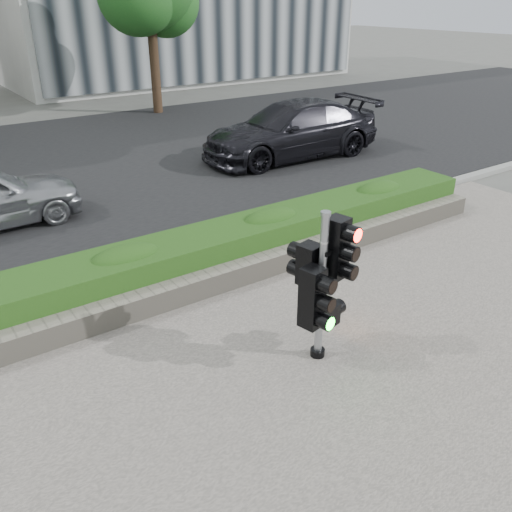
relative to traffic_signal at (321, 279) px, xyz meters
name	(u,v)px	position (x,y,z in m)	size (l,w,h in m)	color
ground	(293,349)	(-0.17, 0.28, -1.12)	(120.00, 120.00, 0.00)	#51514C
sidewalk	(452,471)	(-0.17, -2.22, -1.11)	(16.00, 11.00, 0.03)	#9E9389
road	(61,168)	(-0.17, 10.28, -1.11)	(60.00, 13.00, 0.02)	black
curb	(181,259)	(-0.17, 3.43, -1.06)	(60.00, 0.25, 0.12)	gray
stone_wall	(218,280)	(-0.17, 2.18, -0.92)	(12.00, 0.32, 0.34)	gray
hedge	(197,255)	(-0.17, 2.83, -0.75)	(12.00, 1.00, 0.68)	#468027
traffic_signal	(321,279)	(0.00, 0.00, 0.00)	(0.71, 0.58, 1.98)	black
car_dark	(291,130)	(5.59, 7.66, -0.34)	(2.14, 5.26, 1.53)	black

